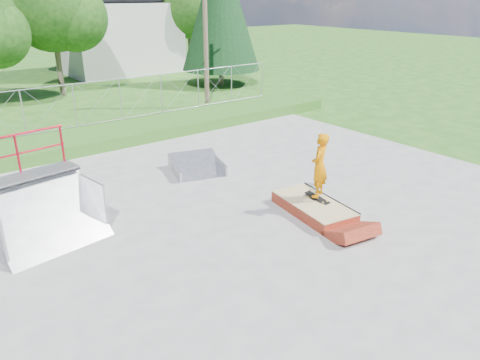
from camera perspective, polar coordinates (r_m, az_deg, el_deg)
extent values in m
plane|color=#245618|center=(11.98, -1.62, -6.54)|extent=(120.00, 120.00, 0.00)
cube|color=gray|center=(11.97, -1.62, -6.45)|extent=(20.00, 16.00, 0.04)
cube|color=#245618|center=(19.83, -18.13, 4.83)|extent=(24.00, 3.00, 0.50)
cube|color=maroon|center=(13.07, 8.93, -3.42)|extent=(1.54, 2.60, 0.34)
cube|color=tan|center=(12.99, 8.97, -2.69)|extent=(1.56, 2.62, 0.02)
cube|color=black|center=(13.13, 9.41, -2.19)|extent=(0.26, 0.81, 0.13)
imported|color=orange|center=(12.79, 9.65, 1.46)|extent=(0.77, 0.68, 1.78)
cube|color=#BBBAB6|center=(37.86, -14.54, 16.38)|extent=(8.00, 6.00, 5.00)
cylinder|color=brown|center=(24.73, -4.25, 17.89)|extent=(0.24, 0.24, 8.00)
cylinder|color=brown|center=(30.13, -21.08, 12.27)|extent=(0.30, 0.30, 2.80)
sphere|color=#14370F|center=(29.83, -22.08, 19.14)|extent=(5.12, 5.12, 5.12)
sphere|color=#14370F|center=(29.54, -19.66, 18.19)|extent=(3.84, 3.84, 3.84)
cylinder|color=brown|center=(38.53, -6.09, 15.24)|extent=(0.30, 0.30, 2.62)
sphere|color=#14370F|center=(38.29, -6.30, 20.31)|extent=(4.80, 4.80, 4.80)
sphere|color=#14370F|center=(38.29, -4.55, 19.47)|extent=(3.60, 3.60, 3.60)
cylinder|color=brown|center=(38.49, -21.16, 13.54)|extent=(0.30, 0.30, 2.10)
sphere|color=#14370F|center=(38.25, -21.74, 17.56)|extent=(3.84, 3.84, 3.84)
sphere|color=#14370F|center=(38.04, -20.34, 17.00)|extent=(2.88, 2.88, 2.88)
cylinder|color=brown|center=(31.75, -2.30, 12.63)|extent=(0.28, 0.28, 1.20)
cone|color=black|center=(31.35, -2.43, 20.69)|extent=(5.04, 5.04, 8.10)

